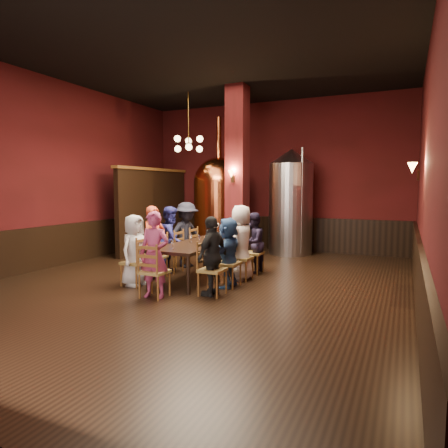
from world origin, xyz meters
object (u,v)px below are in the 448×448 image
at_px(dining_table, 197,246).
at_px(steel_vessel, 291,202).
at_px(person_0, 134,250).
at_px(copper_kettle, 219,203).
at_px(rose_vase, 214,227).
at_px(person_1, 154,242).
at_px(person_2, 171,239).

bearing_deg(dining_table, steel_vessel, 77.03).
relative_size(dining_table, steel_vessel, 0.81).
bearing_deg(steel_vessel, person_0, -110.08).
xyz_separation_m(copper_kettle, steel_vessel, (2.09, 0.37, 0.05)).
height_order(person_0, rose_vase, person_0).
distance_m(person_0, person_1, 0.67).
bearing_deg(person_0, person_2, 1.36).
xyz_separation_m(person_2, copper_kettle, (-0.32, 3.18, 0.70)).
distance_m(person_0, person_2, 1.33).
relative_size(steel_vessel, rose_vase, 7.83).
relative_size(person_1, steel_vessel, 0.51).
bearing_deg(person_1, copper_kettle, 21.79).
bearing_deg(rose_vase, person_0, -110.76).
height_order(person_2, rose_vase, person_2).
distance_m(dining_table, person_2, 0.91).
relative_size(dining_table, person_2, 1.62).
bearing_deg(rose_vase, steel_vessel, 70.40).
bearing_deg(person_2, person_0, 161.41).
xyz_separation_m(person_1, steel_vessel, (1.78, 4.22, 0.73)).
height_order(person_1, steel_vessel, steel_vessel).
height_order(person_1, person_2, person_1).
bearing_deg(steel_vessel, person_2, -116.53).
bearing_deg(copper_kettle, person_2, -84.32).
xyz_separation_m(person_0, person_2, (0.01, 1.33, 0.05)).
distance_m(person_0, rose_vase, 2.15).
height_order(steel_vessel, rose_vase, steel_vessel).
bearing_deg(dining_table, person_0, -130.36).
height_order(dining_table, person_2, person_2).
xyz_separation_m(dining_table, person_2, (-0.85, 0.34, 0.06)).
distance_m(person_2, rose_vase, 1.03).
height_order(person_2, copper_kettle, copper_kettle).
height_order(dining_table, rose_vase, rose_vase).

